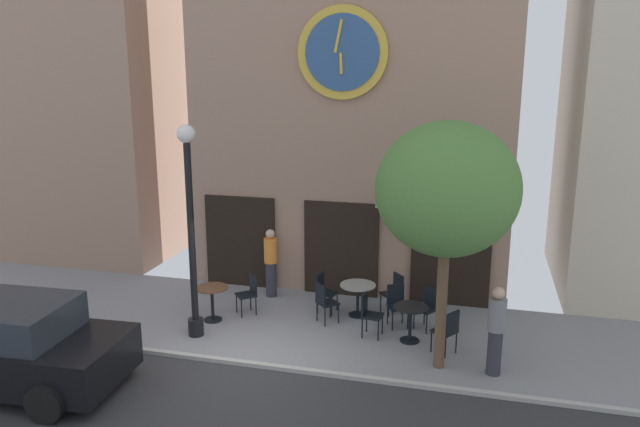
% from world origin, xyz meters
% --- Properties ---
extents(ground_plane, '(28.07, 10.10, 0.13)m').
position_xyz_m(ground_plane, '(0.00, -0.92, -0.02)').
color(ground_plane, gray).
extents(clock_building, '(7.77, 3.77, 11.35)m').
position_xyz_m(clock_building, '(0.98, 5.34, 5.87)').
color(clock_building, '#9E7A66').
rests_on(clock_building, ground_plane).
extents(street_lamp, '(0.36, 0.36, 4.36)m').
position_xyz_m(street_lamp, '(-1.42, 1.01, 2.21)').
color(street_lamp, black).
rests_on(street_lamp, ground_plane).
extents(street_tree, '(2.52, 2.27, 4.57)m').
position_xyz_m(street_tree, '(3.56, 0.89, 3.35)').
color(street_tree, brown).
rests_on(street_tree, ground_plane).
extents(cafe_table_leftmost, '(0.71, 0.71, 0.77)m').
position_xyz_m(cafe_table_leftmost, '(-1.39, 1.80, 0.55)').
color(cafe_table_leftmost, black).
rests_on(cafe_table_leftmost, ground_plane).
extents(cafe_table_center, '(0.79, 0.79, 0.73)m').
position_xyz_m(cafe_table_center, '(1.63, 2.87, 0.55)').
color(cafe_table_center, black).
rests_on(cafe_table_center, ground_plane).
extents(cafe_table_center_left, '(0.70, 0.70, 0.75)m').
position_xyz_m(cafe_table_center_left, '(2.91, 1.84, 0.53)').
color(cafe_table_center_left, black).
rests_on(cafe_table_center_left, ground_plane).
extents(cafe_chair_outer, '(0.43, 0.43, 0.90)m').
position_xyz_m(cafe_chair_outer, '(2.05, 1.89, 0.53)').
color(cafe_chair_outer, black).
rests_on(cafe_chair_outer, ground_plane).
extents(cafe_chair_right_end, '(0.56, 0.56, 0.90)m').
position_xyz_m(cafe_chair_right_end, '(-0.75, 2.38, 0.53)').
color(cafe_chair_right_end, black).
rests_on(cafe_chair_right_end, ground_plane).
extents(cafe_chair_facing_street, '(0.56, 0.56, 0.90)m').
position_xyz_m(cafe_chair_facing_street, '(2.40, 3.26, 0.53)').
color(cafe_chair_facing_street, black).
rests_on(cafe_chair_facing_street, ground_plane).
extents(cafe_chair_mid_row, '(0.45, 0.45, 0.90)m').
position_xyz_m(cafe_chair_mid_row, '(0.84, 2.91, 0.53)').
color(cafe_chair_mid_row, black).
rests_on(cafe_chair_mid_row, ground_plane).
extents(cafe_chair_curbside, '(0.57, 0.57, 0.90)m').
position_xyz_m(cafe_chair_curbside, '(1.01, 2.28, 0.53)').
color(cafe_chair_curbside, black).
rests_on(cafe_chair_curbside, ground_plane).
extents(cafe_chair_near_tree, '(0.56, 0.56, 0.90)m').
position_xyz_m(cafe_chair_near_tree, '(3.68, 1.44, 0.53)').
color(cafe_chair_near_tree, black).
rests_on(cafe_chair_near_tree, ground_plane).
extents(cafe_chair_facing_wall, '(0.56, 0.56, 0.90)m').
position_xyz_m(cafe_chair_facing_wall, '(3.21, 2.58, 0.53)').
color(cafe_chair_facing_wall, black).
rests_on(cafe_chair_facing_wall, ground_plane).
extents(cafe_chair_near_lamp, '(0.54, 0.54, 0.90)m').
position_xyz_m(cafe_chair_near_lamp, '(2.54, 2.56, 0.53)').
color(cafe_chair_near_lamp, black).
rests_on(cafe_chair_near_lamp, ground_plane).
extents(pedestrian_grey, '(0.42, 0.42, 1.67)m').
position_xyz_m(pedestrian_grey, '(4.54, 0.85, 0.86)').
color(pedestrian_grey, '#2D2D38').
rests_on(pedestrian_grey, ground_plane).
extents(pedestrian_orange, '(0.44, 0.44, 1.67)m').
position_xyz_m(pedestrian_orange, '(-0.63, 3.53, 0.86)').
color(pedestrian_orange, '#2D2D38').
rests_on(pedestrian_orange, ground_plane).
extents(parked_car_black, '(4.39, 2.20, 1.55)m').
position_xyz_m(parked_car_black, '(-3.74, -1.70, 0.76)').
color(parked_car_black, black).
rests_on(parked_car_black, ground_plane).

